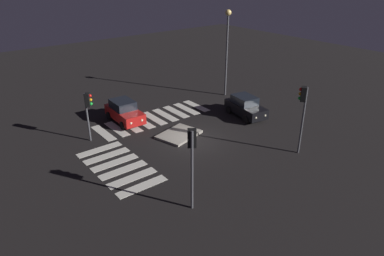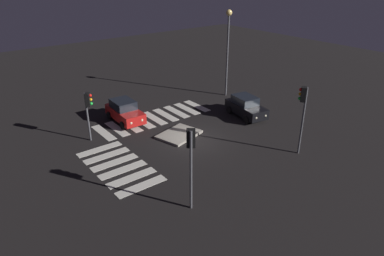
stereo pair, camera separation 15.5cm
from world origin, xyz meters
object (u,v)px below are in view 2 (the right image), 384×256
at_px(car_red, 125,111).
at_px(traffic_light_north, 191,150).
at_px(street_lamp, 228,39).
at_px(traffic_light_west, 303,104).
at_px(car_black, 246,107).
at_px(traffic_light_east, 88,105).
at_px(traffic_island, 179,134).

bearing_deg(car_red, traffic_light_north, -10.26).
bearing_deg(traffic_light_north, street_lamp, -10.46).
bearing_deg(traffic_light_north, traffic_light_west, -50.34).
xyz_separation_m(car_black, traffic_light_east, (12.17, -3.72, 1.92)).
distance_m(traffic_light_west, street_lamp, 12.59).
height_order(car_red, traffic_light_north, traffic_light_north).
xyz_separation_m(traffic_island, car_black, (-6.69, 0.43, 0.77)).
relative_size(traffic_light_east, traffic_light_west, 0.77).
height_order(traffic_light_north, street_lamp, street_lamp).
relative_size(car_red, traffic_light_north, 0.91).
bearing_deg(street_lamp, car_red, -1.82).
height_order(traffic_light_east, traffic_light_west, traffic_light_west).
distance_m(traffic_island, traffic_light_west, 9.26).
height_order(traffic_island, car_black, car_black).
xyz_separation_m(traffic_island, traffic_light_east, (5.48, -3.29, 2.69)).
xyz_separation_m(car_black, traffic_light_north, (11.23, 6.92, 2.58)).
bearing_deg(street_lamp, traffic_island, 26.78).
distance_m(car_red, traffic_light_west, 14.04).
relative_size(traffic_island, car_black, 0.84).
height_order(car_red, traffic_light_west, traffic_light_west).
bearing_deg(traffic_light_east, traffic_island, 7.14).
bearing_deg(traffic_light_north, car_black, -20.08).
relative_size(car_red, traffic_light_west, 0.88).
height_order(car_black, traffic_light_east, traffic_light_east).
bearing_deg(car_red, traffic_light_east, -63.74).
relative_size(traffic_light_north, street_lamp, 0.56).
xyz_separation_m(traffic_light_north, street_lamp, (-13.58, -11.91, 2.06)).
bearing_deg(traffic_light_west, traffic_light_east, 7.25).
relative_size(traffic_light_west, street_lamp, 0.58).
distance_m(traffic_island, car_red, 5.33).
xyz_separation_m(car_black, traffic_light_west, (1.91, 6.70, 2.72)).
bearing_deg(traffic_light_west, traffic_island, -3.48).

